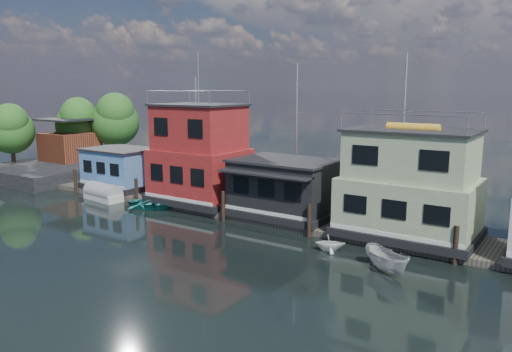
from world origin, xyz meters
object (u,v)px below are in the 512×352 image
Objects in this scene: dinghy_white at (329,243)px; houseboat_red at (200,156)px; houseboat_green at (410,186)px; houseboat_dark at (285,187)px; tarp_runabout at (103,193)px; dinghy_teal at (152,204)px; motorboat at (387,260)px; houseboat_blue at (121,168)px.

houseboat_red is at bearing 43.91° from dinghy_white.
houseboat_green reaches higher than dinghy_white.
houseboat_dark reaches higher than tarp_runabout.
tarp_runabout is (-25.17, -3.22, -2.96)m from houseboat_green.
houseboat_red is 5.37m from dinghy_teal.
dinghy_white is 22.00m from tarp_runabout.
houseboat_blue is at bearing 111.62° from motorboat.
houseboat_blue is at bearing 119.16° from tarp_runabout.
dinghy_white is at bearing -18.06° from houseboat_red.
motorboat is at bearing -110.40° from dinghy_teal.
houseboat_green is 25.55m from tarp_runabout.
houseboat_blue is 1.60× the size of dinghy_teal.
houseboat_green is at bearing -63.60° from dinghy_white.
houseboat_green is at bearing -93.37° from dinghy_teal.
dinghy_white is (5.78, -4.48, -1.93)m from houseboat_dark.
houseboat_dark is (8.00, -0.02, -1.69)m from houseboat_red.
tarp_runabout is (-16.17, -3.20, -1.83)m from houseboat_dark.
houseboat_green reaches higher than tarp_runabout.
dinghy_white is at bearing -107.38° from dinghy_teal.
motorboat is at bearing 0.79° from tarp_runabout.
dinghy_white is at bearing -10.93° from houseboat_blue.
dinghy_teal is (7.04, -3.04, -1.79)m from houseboat_blue.
houseboat_dark is (17.50, -0.02, 0.21)m from houseboat_blue.
dinghy_white is 16.31m from dinghy_teal.
motorboat reaches higher than dinghy_teal.
houseboat_dark is at bearing 24.23° from dinghy_white.
houseboat_red reaches higher than dinghy_teal.
tarp_runabout is at bearing -168.81° from houseboat_dark.
houseboat_blue is at bearing -180.00° from houseboat_red.
houseboat_red is (9.50, 0.00, 1.90)m from houseboat_blue.
houseboat_green reaches higher than dinghy_teal.
dinghy_white is at bearing -37.74° from houseboat_dark.
houseboat_dark reaches higher than dinghy_teal.
houseboat_blue is 7.87m from dinghy_teal.
dinghy_white is 0.46× the size of dinghy_teal.
houseboat_red reaches higher than houseboat_dark.
motorboat is at bearing -12.27° from houseboat_blue.
houseboat_dark reaches higher than motorboat.
houseboat_blue is 27.99m from motorboat.
houseboat_dark is at bearing -179.88° from houseboat_green.
dinghy_white is (-3.22, -4.50, -3.06)m from houseboat_green.
houseboat_green is 4.52× the size of dinghy_white.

